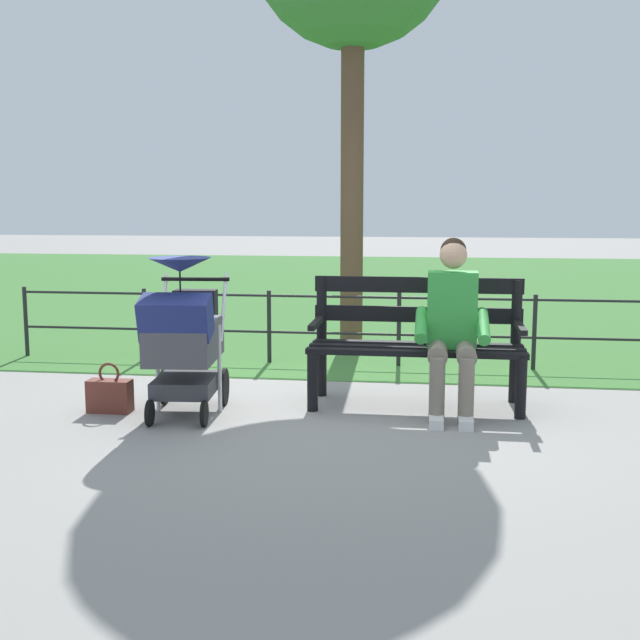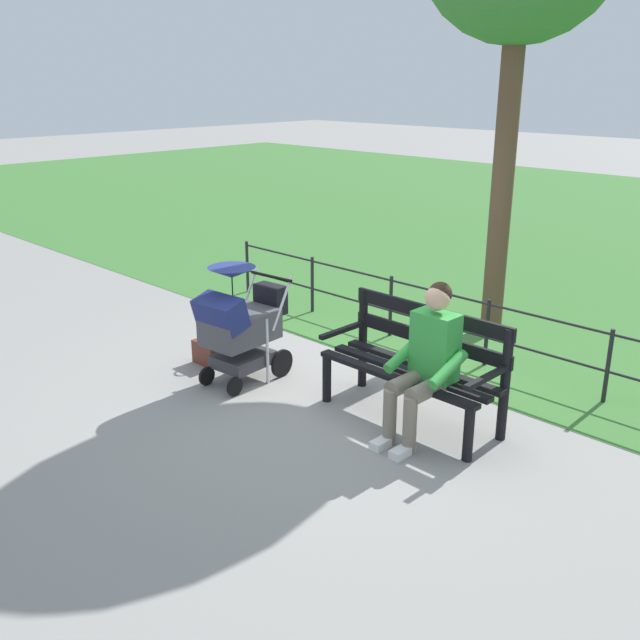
{
  "view_description": "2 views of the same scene",
  "coord_description": "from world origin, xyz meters",
  "px_view_note": "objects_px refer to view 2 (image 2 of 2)",
  "views": [
    {
      "loc": [
        -0.88,
        5.9,
        1.53
      ],
      "look_at": [
        -0.09,
        0.09,
        0.67
      ],
      "focal_mm": 44.93,
      "sensor_mm": 36.0,
      "label": 1
    },
    {
      "loc": [
        -4.12,
        4.44,
        2.8
      ],
      "look_at": [
        0.11,
        0.12,
        0.72
      ],
      "focal_mm": 40.04,
      "sensor_mm": 36.0,
      "label": 2
    }
  ],
  "objects_px": {
    "park_bench": "(417,360)",
    "person_on_bench": "(426,358)",
    "handbag": "(207,352)",
    "stroller": "(240,323)"
  },
  "relations": [
    {
      "from": "park_bench",
      "to": "stroller",
      "type": "height_order",
      "value": "stroller"
    },
    {
      "from": "park_bench",
      "to": "person_on_bench",
      "type": "bearing_deg",
      "value": 138.97
    },
    {
      "from": "person_on_bench",
      "to": "handbag",
      "type": "relative_size",
      "value": 3.45
    },
    {
      "from": "person_on_bench",
      "to": "handbag",
      "type": "distance_m",
      "value": 2.56
    },
    {
      "from": "park_bench",
      "to": "person_on_bench",
      "type": "distance_m",
      "value": 0.37
    },
    {
      "from": "park_bench",
      "to": "person_on_bench",
      "type": "xyz_separation_m",
      "value": [
        -0.26,
        0.22,
        0.15
      ]
    },
    {
      "from": "person_on_bench",
      "to": "stroller",
      "type": "distance_m",
      "value": 1.93
    },
    {
      "from": "stroller",
      "to": "handbag",
      "type": "xyz_separation_m",
      "value": [
        0.58,
        -0.03,
        -0.47
      ]
    },
    {
      "from": "person_on_bench",
      "to": "stroller",
      "type": "xyz_separation_m",
      "value": [
        1.9,
        0.34,
        -0.08
      ]
    },
    {
      "from": "person_on_bench",
      "to": "park_bench",
      "type": "bearing_deg",
      "value": -41.03
    }
  ]
}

